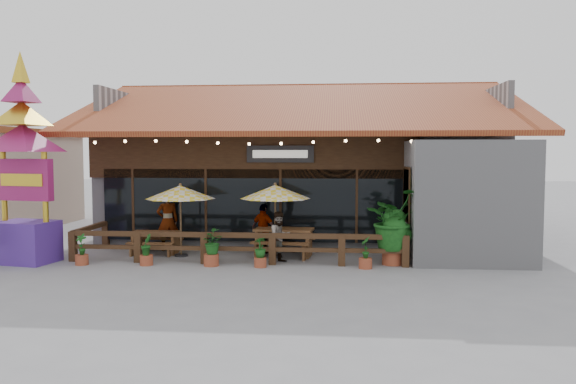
# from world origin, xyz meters

# --- Properties ---
(ground) EXTENTS (100.00, 100.00, 0.00)m
(ground) POSITION_xyz_m (0.00, 0.00, 0.00)
(ground) COLOR gray
(ground) RESTS_ON ground
(restaurant_building) EXTENTS (15.50, 14.73, 6.09)m
(restaurant_building) POSITION_xyz_m (0.26, 6.61, 2.21)
(restaurant_building) COLOR #A8A7AC
(restaurant_building) RESTS_ON ground
(patio_railing) EXTENTS (10.00, 2.60, 0.92)m
(patio_railing) POSITION_xyz_m (-2.25, -0.27, 0.61)
(patio_railing) COLOR #492D1A
(patio_railing) RESTS_ON ground
(umbrella_left) EXTENTS (2.57, 2.57, 2.30)m
(umbrella_left) POSITION_xyz_m (-3.51, 0.59, 2.00)
(umbrella_left) COLOR brown
(umbrella_left) RESTS_ON ground
(umbrella_right) EXTENTS (2.50, 2.50, 2.32)m
(umbrella_right) POSITION_xyz_m (-0.54, 0.68, 2.03)
(umbrella_right) COLOR brown
(umbrella_right) RESTS_ON ground
(picnic_table_left) EXTENTS (1.50, 1.30, 0.72)m
(picnic_table_left) POSITION_xyz_m (-4.45, 0.95, 0.48)
(picnic_table_left) COLOR brown
(picnic_table_left) RESTS_ON ground
(picnic_table_right) EXTENTS (1.97, 1.74, 0.87)m
(picnic_table_right) POSITION_xyz_m (-0.29, 0.89, 0.59)
(picnic_table_right) COLOR brown
(picnic_table_right) RESTS_ON ground
(thai_sign_tower) EXTENTS (2.85, 2.85, 6.64)m
(thai_sign_tower) POSITION_xyz_m (-7.79, -0.79, 3.51)
(thai_sign_tower) COLOR #4D2894
(thai_sign_tower) RESTS_ON ground
(tropical_plant) EXTENTS (2.12, 2.11, 2.22)m
(tropical_plant) POSITION_xyz_m (2.97, -0.17, 1.27)
(tropical_plant) COLOR brown
(tropical_plant) RESTS_ON ground
(diner_a) EXTENTS (0.86, 0.76, 1.97)m
(diner_a) POSITION_xyz_m (-4.23, 1.56, 0.98)
(diner_a) COLOR #3C2513
(diner_a) RESTS_ON ground
(diner_b) EXTENTS (0.93, 0.90, 1.51)m
(diner_b) POSITION_xyz_m (-0.32, -0.13, 0.76)
(diner_b) COLOR #3C2513
(diner_b) RESTS_ON ground
(diner_c) EXTENTS (1.00, 0.84, 1.60)m
(diner_c) POSITION_xyz_m (-1.00, 1.35, 0.80)
(diner_c) COLOR #3C2513
(diner_c) RESTS_ON ground
(planter_a) EXTENTS (0.37, 0.37, 0.91)m
(planter_a) POSITION_xyz_m (-5.99, -1.01, 0.38)
(planter_a) COLOR brown
(planter_a) RESTS_ON ground
(planter_b) EXTENTS (0.37, 0.37, 0.91)m
(planter_b) POSITION_xyz_m (-4.11, -0.90, 0.41)
(planter_b) COLOR brown
(planter_b) RESTS_ON ground
(planter_c) EXTENTS (0.84, 0.85, 1.06)m
(planter_c) POSITION_xyz_m (-2.22, -0.84, 0.59)
(planter_c) COLOR brown
(planter_c) RESTS_ON ground
(planter_d) EXTENTS (0.45, 0.45, 0.86)m
(planter_d) POSITION_xyz_m (-0.80, -0.89, 0.41)
(planter_d) COLOR brown
(planter_d) RESTS_ON ground
(planter_e) EXTENTS (0.37, 0.37, 0.91)m
(planter_e) POSITION_xyz_m (2.16, -0.82, 0.38)
(planter_e) COLOR brown
(planter_e) RESTS_ON ground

